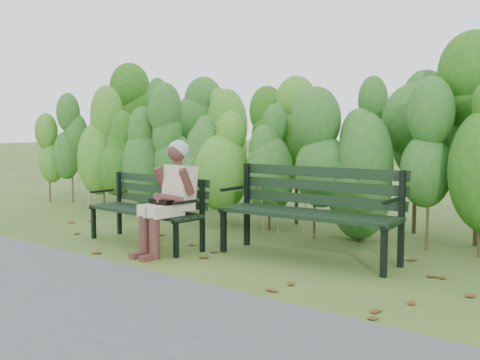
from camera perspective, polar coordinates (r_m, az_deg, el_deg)
The scene contains 7 objects.
ground at distance 5.88m, azimuth -2.15°, elevation -7.55°, with size 80.00×80.00×0.00m, color #395323.
footpath at distance 4.51m, azimuth -21.17°, elevation -11.91°, with size 60.00×2.50×0.01m, color #474749.
hedge_band at distance 7.24m, azimuth 7.52°, elevation 4.89°, with size 11.04×1.67×2.42m.
leaf_litter at distance 5.86m, azimuth -2.47°, elevation -7.57°, with size 5.89×2.03×0.01m.
bench_left at distance 6.40m, azimuth -9.11°, elevation -2.42°, with size 1.57×0.60×0.77m.
bench_right at distance 5.69m, azimuth 7.33°, elevation -2.49°, with size 1.87×0.71×0.92m.
seated_woman at distance 5.86m, azimuth -7.07°, elevation -1.08°, with size 0.49×0.71×1.18m.
Camera 1 is at (3.74, -4.33, 1.32)m, focal length 42.00 mm.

